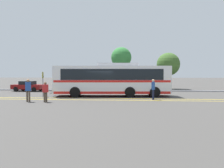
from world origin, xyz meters
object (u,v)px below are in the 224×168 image
at_px(parked_car_0, 28,86).
at_px(pedestrian_2, 45,91).
at_px(transit_bus, 112,79).
at_px(parked_car_1, 71,85).
at_px(pedestrian_0, 28,89).
at_px(bus_stop_sign, 43,81).
at_px(pedestrian_1, 153,88).
at_px(tree_0, 121,58).
at_px(tree_1, 168,64).

bearing_deg(parked_car_0, pedestrian_2, 36.38).
height_order(transit_bus, pedestrian_2, transit_bus).
bearing_deg(parked_car_1, pedestrian_0, 173.79).
relative_size(pedestrian_2, bus_stop_sign, 0.66).
height_order(pedestrian_0, pedestrian_2, pedestrian_0).
relative_size(pedestrian_1, tree_0, 0.29).
bearing_deg(pedestrian_2, pedestrian_0, -54.80).
distance_m(transit_bus, bus_stop_sign, 6.79).
relative_size(pedestrian_1, pedestrian_2, 1.10).
relative_size(transit_bus, parked_car_0, 2.88).
height_order(pedestrian_2, tree_0, tree_0).
bearing_deg(tree_1, tree_0, -173.74).
height_order(tree_0, tree_1, tree_0).
distance_m(parked_car_0, bus_stop_sign, 7.83).
bearing_deg(pedestrian_0, bus_stop_sign, -103.10).
height_order(parked_car_0, bus_stop_sign, bus_stop_sign).
distance_m(pedestrian_1, tree_1, 14.70).
height_order(parked_car_1, pedestrian_1, pedestrian_1).
xyz_separation_m(pedestrian_1, bus_stop_sign, (-10.49, 1.56, 0.53)).
height_order(pedestrian_0, pedestrian_1, pedestrian_0).
bearing_deg(parked_car_1, pedestrian_2, -178.09).
relative_size(transit_bus, pedestrian_2, 7.38).
bearing_deg(pedestrian_1, tree_1, 3.35).
xyz_separation_m(parked_car_1, pedestrian_2, (0.81, -10.20, 0.12)).
relative_size(parked_car_0, tree_0, 0.66).
height_order(transit_bus, bus_stop_sign, transit_bus).
relative_size(parked_car_1, tree_0, 0.65).
bearing_deg(tree_0, transit_bus, -92.48).
height_order(parked_car_1, bus_stop_sign, bus_stop_sign).
height_order(transit_bus, tree_0, tree_0).
distance_m(pedestrian_0, pedestrian_2, 1.45).
distance_m(bus_stop_sign, tree_1, 18.92).
xyz_separation_m(transit_bus, bus_stop_sign, (-6.70, -1.12, -0.17)).
bearing_deg(pedestrian_2, transit_bus, 174.45).
xyz_separation_m(bus_stop_sign, tree_1, (14.11, 12.44, 2.12)).
bearing_deg(tree_0, pedestrian_2, -108.74).
distance_m(pedestrian_2, tree_1, 20.68).
bearing_deg(pedestrian_1, parked_car_1, 68.37).
bearing_deg(pedestrian_1, pedestrian_2, 123.44).
bearing_deg(parked_car_1, tree_1, -67.17).
xyz_separation_m(pedestrian_1, pedestrian_2, (-8.65, -2.42, -0.11)).
bearing_deg(pedestrian_0, parked_car_1, -112.51).
distance_m(bus_stop_sign, tree_0, 14.04).
height_order(parked_car_1, pedestrian_2, pedestrian_2).
height_order(pedestrian_0, bus_stop_sign, bus_stop_sign).
xyz_separation_m(pedestrian_0, tree_1, (13.71, 16.35, 2.62)).
bearing_deg(transit_bus, parked_car_1, 42.99).
distance_m(pedestrian_0, pedestrian_1, 10.37).
relative_size(transit_bus, tree_1, 2.19).
height_order(pedestrian_1, bus_stop_sign, bus_stop_sign).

